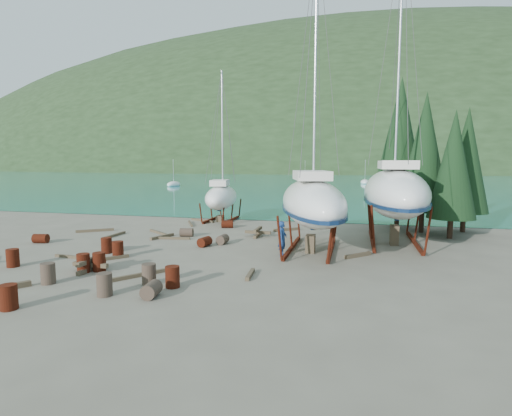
% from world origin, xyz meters
% --- Properties ---
extents(ground, '(600.00, 600.00, 0.00)m').
position_xyz_m(ground, '(0.00, 0.00, 0.00)').
color(ground, '#635D4E').
rests_on(ground, ground).
extents(bay_water, '(700.00, 700.00, 0.00)m').
position_xyz_m(bay_water, '(0.00, 315.00, 0.01)').
color(bay_water, teal).
rests_on(bay_water, ground).
extents(far_hill, '(800.00, 360.00, 110.00)m').
position_xyz_m(far_hill, '(0.00, 320.00, 0.00)').
color(far_hill, '#1E2F17').
rests_on(far_hill, ground).
extents(far_house_left, '(6.60, 5.60, 5.60)m').
position_xyz_m(far_house_left, '(-60.00, 190.00, 2.92)').
color(far_house_left, beige).
rests_on(far_house_left, ground).
extents(far_house_center, '(6.60, 5.60, 5.60)m').
position_xyz_m(far_house_center, '(-20.00, 190.00, 2.92)').
color(far_house_center, beige).
rests_on(far_house_center, ground).
extents(far_house_right, '(6.60, 5.60, 5.60)m').
position_xyz_m(far_house_right, '(30.00, 190.00, 2.92)').
color(far_house_right, beige).
rests_on(far_house_right, ground).
extents(cypress_near_right, '(3.60, 3.60, 10.00)m').
position_xyz_m(cypress_near_right, '(12.50, 12.00, 5.79)').
color(cypress_near_right, black).
rests_on(cypress_near_right, ground).
extents(cypress_mid_right, '(3.06, 3.06, 8.50)m').
position_xyz_m(cypress_mid_right, '(14.00, 10.00, 4.92)').
color(cypress_mid_right, black).
rests_on(cypress_mid_right, ground).
extents(cypress_back_left, '(4.14, 4.14, 11.50)m').
position_xyz_m(cypress_back_left, '(11.00, 14.00, 6.66)').
color(cypress_back_left, black).
rests_on(cypress_back_left, ground).
extents(cypress_far_right, '(3.24, 3.24, 9.00)m').
position_xyz_m(cypress_far_right, '(15.50, 13.00, 5.21)').
color(cypress_far_right, black).
rests_on(cypress_far_right, ground).
extents(moored_boat_left, '(2.00, 5.00, 6.05)m').
position_xyz_m(moored_boat_left, '(-30.00, 60.00, 0.39)').
color(moored_boat_left, white).
rests_on(moored_boat_left, ground).
extents(moored_boat_mid, '(2.00, 5.00, 6.05)m').
position_xyz_m(moored_boat_mid, '(10.00, 80.00, 0.39)').
color(moored_boat_mid, white).
rests_on(moored_boat_mid, ground).
extents(moored_boat_far, '(2.00, 5.00, 6.05)m').
position_xyz_m(moored_boat_far, '(-8.00, 110.00, 0.39)').
color(moored_boat_far, white).
rests_on(moored_boat_far, ground).
extents(large_sailboat_near, '(5.83, 11.63, 17.61)m').
position_xyz_m(large_sailboat_near, '(5.39, 4.13, 2.84)').
color(large_sailboat_near, white).
rests_on(large_sailboat_near, ground).
extents(large_sailboat_far, '(3.83, 12.59, 19.82)m').
position_xyz_m(large_sailboat_far, '(10.19, 7.55, 3.23)').
color(large_sailboat_far, white).
rests_on(large_sailboat_far, ground).
extents(small_sailboat_shore, '(3.92, 8.32, 12.78)m').
position_xyz_m(small_sailboat_shore, '(-3.45, 13.98, 2.10)').
color(small_sailboat_shore, white).
rests_on(small_sailboat_shore, ground).
extents(worker, '(0.52, 0.73, 1.89)m').
position_xyz_m(worker, '(4.01, 2.36, 0.95)').
color(worker, navy).
rests_on(worker, ground).
extents(drum_0, '(0.58, 0.58, 0.88)m').
position_xyz_m(drum_0, '(-8.32, -3.09, 0.44)').
color(drum_0, '#5E1D10').
rests_on(drum_0, ground).
extents(drum_1, '(0.68, 0.94, 0.58)m').
position_xyz_m(drum_1, '(0.41, -5.48, 0.29)').
color(drum_1, '#2D2823').
rests_on(drum_1, ground).
extents(drum_2, '(0.97, 0.73, 0.58)m').
position_xyz_m(drum_2, '(-11.40, 2.08, 0.29)').
color(drum_2, '#5E1D10').
rests_on(drum_2, ground).
extents(drum_3, '(0.58, 0.58, 0.88)m').
position_xyz_m(drum_3, '(-3.74, -7.81, 0.44)').
color(drum_3, '#5E1D10').
rests_on(drum_3, ground).
extents(drum_4, '(0.99, 0.76, 0.58)m').
position_xyz_m(drum_4, '(-1.80, 10.52, 0.29)').
color(drum_4, '#5E1D10').
rests_on(drum_4, ground).
extents(drum_5, '(0.58, 0.58, 0.88)m').
position_xyz_m(drum_5, '(-0.46, -4.08, 0.44)').
color(drum_5, '#2D2823').
rests_on(drum_5, ground).
extents(drum_6, '(0.73, 0.97, 0.58)m').
position_xyz_m(drum_6, '(-0.99, 3.61, 0.29)').
color(drum_6, '#5E1D10').
rests_on(drum_6, ground).
extents(drum_7, '(0.58, 0.58, 0.88)m').
position_xyz_m(drum_7, '(0.66, -4.19, 0.44)').
color(drum_7, '#5E1D10').
rests_on(drum_7, ground).
extents(drum_8, '(0.58, 0.58, 0.88)m').
position_xyz_m(drum_8, '(-5.67, 0.60, 0.44)').
color(drum_8, '#5E1D10').
rests_on(drum_8, ground).
extents(drum_9, '(0.96, 0.72, 0.58)m').
position_xyz_m(drum_9, '(-3.38, 6.38, 0.29)').
color(drum_9, '#2D2823').
rests_on(drum_9, ground).
extents(drum_10, '(0.58, 0.58, 0.88)m').
position_xyz_m(drum_10, '(-3.76, -2.75, 0.44)').
color(drum_10, '#5E1D10').
rests_on(drum_10, ground).
extents(drum_11, '(0.63, 0.91, 0.58)m').
position_xyz_m(drum_11, '(-0.17, 4.58, 0.29)').
color(drum_11, '#2D2823').
rests_on(drum_11, ground).
extents(drum_12, '(0.87, 1.03, 0.58)m').
position_xyz_m(drum_12, '(-4.26, -2.42, 0.29)').
color(drum_12, '#5E1D10').
rests_on(drum_12, ground).
extents(drum_13, '(0.58, 0.58, 0.88)m').
position_xyz_m(drum_13, '(-4.33, -3.13, 0.44)').
color(drum_13, '#5E1D10').
rests_on(drum_13, ground).
extents(drum_14, '(0.58, 0.58, 0.88)m').
position_xyz_m(drum_14, '(-4.44, -0.17, 0.44)').
color(drum_14, '#5E1D10').
rests_on(drum_14, ground).
extents(drum_15, '(1.01, 0.81, 0.58)m').
position_xyz_m(drum_15, '(-5.79, 1.22, 0.29)').
color(drum_15, '#2D2823').
rests_on(drum_15, ground).
extents(drum_16, '(0.58, 0.58, 0.88)m').
position_xyz_m(drum_16, '(-4.62, -4.99, 0.44)').
color(drum_16, '#2D2823').
rests_on(drum_16, ground).
extents(drum_17, '(0.58, 0.58, 0.88)m').
position_xyz_m(drum_17, '(-1.40, -5.76, 0.44)').
color(drum_17, '#2D2823').
rests_on(drum_17, ground).
extents(timber_0, '(1.43, 2.50, 0.14)m').
position_xyz_m(timber_0, '(-5.31, 11.52, 0.07)').
color(timber_0, brown).
rests_on(timber_0, ground).
extents(timber_1, '(1.41, 1.45, 0.19)m').
position_xyz_m(timber_1, '(8.01, 3.06, 0.10)').
color(timber_1, brown).
rests_on(timber_1, ground).
extents(timber_2, '(2.23, 1.69, 0.19)m').
position_xyz_m(timber_2, '(-10.71, 6.54, 0.09)').
color(timber_2, brown).
rests_on(timber_2, ground).
extents(timber_3, '(2.92, 0.41, 0.15)m').
position_xyz_m(timber_3, '(-6.37, -0.95, 0.07)').
color(timber_3, brown).
rests_on(timber_3, ground).
extents(timber_4, '(1.33, 1.71, 0.17)m').
position_xyz_m(timber_4, '(-7.11, 2.44, 0.09)').
color(timber_4, brown).
rests_on(timber_4, ground).
extents(timber_5, '(1.69, 2.23, 0.16)m').
position_xyz_m(timber_5, '(-1.43, -3.12, 0.08)').
color(timber_5, brown).
rests_on(timber_5, ground).
extents(timber_6, '(1.82, 1.41, 0.19)m').
position_xyz_m(timber_6, '(2.89, 10.33, 0.10)').
color(timber_6, brown).
rests_on(timber_6, ground).
extents(timber_7, '(0.31, 1.58, 0.17)m').
position_xyz_m(timber_7, '(3.32, -1.89, 0.09)').
color(timber_7, brown).
rests_on(timber_7, ground).
extents(timber_8, '(0.84, 1.98, 0.19)m').
position_xyz_m(timber_8, '(-4.75, 5.47, 0.09)').
color(timber_8, brown).
rests_on(timber_8, ground).
extents(timber_9, '(2.54, 1.30, 0.15)m').
position_xyz_m(timber_9, '(-4.96, 13.33, 0.08)').
color(timber_9, brown).
rests_on(timber_9, ground).
extents(timber_11, '(2.43, 0.52, 0.15)m').
position_xyz_m(timber_11, '(-3.93, 5.21, 0.08)').
color(timber_11, brown).
rests_on(timber_11, ground).
extents(timber_12, '(1.62, 1.85, 0.17)m').
position_xyz_m(timber_12, '(-4.68, -0.85, 0.08)').
color(timber_12, brown).
rests_on(timber_12, ground).
extents(timber_15, '(2.27, 1.75, 0.15)m').
position_xyz_m(timber_15, '(-5.79, 6.95, 0.07)').
color(timber_15, brown).
rests_on(timber_15, ground).
extents(timber_17, '(0.19, 2.58, 0.16)m').
position_xyz_m(timber_17, '(-8.23, 5.17, 0.08)').
color(timber_17, brown).
rests_on(timber_17, ground).
extents(timber_pile_fore, '(1.80, 1.80, 0.60)m').
position_xyz_m(timber_pile_fore, '(-4.16, -2.85, 0.30)').
color(timber_pile_fore, brown).
rests_on(timber_pile_fore, ground).
extents(timber_pile_aft, '(1.80, 1.80, 0.60)m').
position_xyz_m(timber_pile_aft, '(1.37, 7.53, 0.30)').
color(timber_pile_aft, brown).
rests_on(timber_pile_aft, ground).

